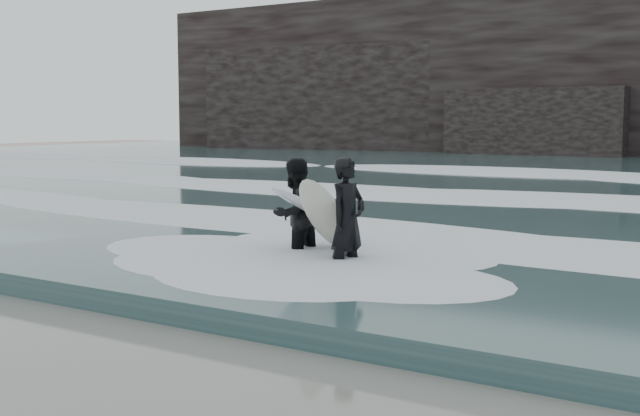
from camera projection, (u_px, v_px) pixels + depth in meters
The scene contains 6 objects.
sea at pixel (639, 175), 30.67m from camera, with size 90.00×52.00×0.30m, color #2F494C.
foam_near at pixel (403, 228), 13.90m from camera, with size 60.00×3.20×0.20m, color white.
foam_mid at pixel (531, 195), 19.76m from camera, with size 60.00×4.00×0.24m, color white.
foam_far at pixel (615, 173), 27.29m from camera, with size 60.00×4.80×0.30m, color white.
surfer_left at pixel (343, 219), 11.20m from camera, with size 1.18×1.89×1.76m.
surfer_right at pixel (297, 214), 12.12m from camera, with size 1.25×1.92×1.70m.
Camera 1 is at (6.21, -3.39, 2.28)m, focal length 45.00 mm.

